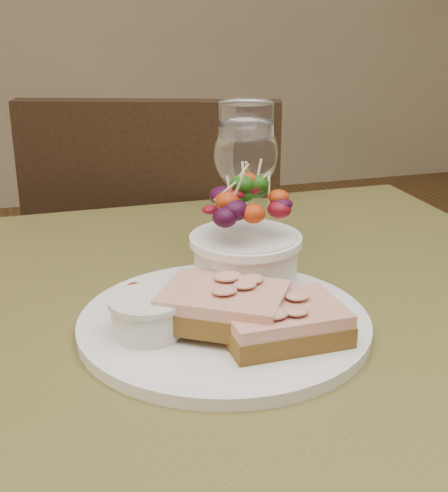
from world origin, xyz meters
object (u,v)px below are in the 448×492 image
object	(u,v)px
salad_bowl	(246,237)
wine_glass	(246,158)
sandwich_back	(223,306)
ramekin	(148,314)
sandwich_front	(282,322)
cafe_table	(236,398)
chair_far	(170,381)
dinner_plate	(224,323)

from	to	relation	value
salad_bowl	wine_glass	xyz separation A→B (m)	(0.04, 0.12, 0.05)
sandwich_back	ramekin	distance (m)	0.07
sandwich_front	sandwich_back	size ratio (longest dim) A/B	0.80
cafe_table	sandwich_front	distance (m)	0.15
ramekin	sandwich_front	bearing A→B (deg)	-19.91
sandwich_front	cafe_table	bearing A→B (deg)	100.62
sandwich_front	salad_bowl	distance (m)	0.12
ramekin	wine_glass	bearing A→B (deg)	50.64
sandwich_back	ramekin	bearing A→B (deg)	-156.92
chair_far	ramekin	world-z (taller)	chair_far
cafe_table	dinner_plate	world-z (taller)	dinner_plate
dinner_plate	ramekin	distance (m)	0.08
cafe_table	ramekin	world-z (taller)	ramekin
sandwich_back	ramekin	world-z (taller)	sandwich_back
ramekin	chair_far	bearing A→B (deg)	77.06
chair_far	salad_bowl	size ratio (longest dim) A/B	7.09
ramekin	salad_bowl	size ratio (longest dim) A/B	0.52
salad_bowl	dinner_plate	bearing A→B (deg)	-125.04
sandwich_front	ramekin	distance (m)	0.12
cafe_table	sandwich_back	xyz separation A→B (m)	(-0.03, -0.05, 0.14)
cafe_table	sandwich_front	size ratio (longest dim) A/B	7.19
ramekin	salad_bowl	xyz separation A→B (m)	(0.12, 0.07, 0.04)
chair_far	ramekin	xyz separation A→B (m)	(-0.15, -0.66, 0.49)
chair_far	dinner_plate	bearing A→B (deg)	102.24
salad_bowl	wine_glass	distance (m)	0.14
dinner_plate	sandwich_back	distance (m)	0.04
salad_bowl	wine_glass	size ratio (longest dim) A/B	0.73
cafe_table	wine_glass	xyz separation A→B (m)	(0.06, 0.15, 0.22)
dinner_plate	ramekin	world-z (taller)	ramekin
chair_far	sandwich_back	xyz separation A→B (m)	(-0.08, -0.68, 0.49)
chair_far	sandwich_back	size ratio (longest dim) A/B	6.45
ramekin	wine_glass	distance (m)	0.26
dinner_plate	salad_bowl	distance (m)	0.10
chair_far	sandwich_front	xyz separation A→B (m)	(-0.04, -0.71, 0.48)
chair_far	sandwich_back	world-z (taller)	chair_far
sandwich_back	sandwich_front	bearing A→B (deg)	0.40
cafe_table	wine_glass	bearing A→B (deg)	68.76
cafe_table	chair_far	xyz separation A→B (m)	(0.05, 0.62, -0.36)
cafe_table	wine_glass	size ratio (longest dim) A/B	4.57
salad_bowl	cafe_table	bearing A→B (deg)	-123.52
sandwich_front	sandwich_back	bearing A→B (deg)	146.26
sandwich_back	wine_glass	distance (m)	0.24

